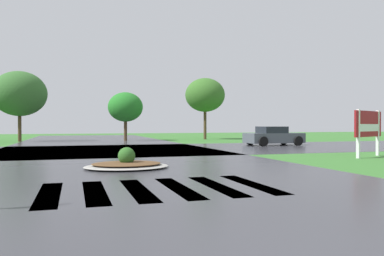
% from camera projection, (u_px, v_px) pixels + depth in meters
% --- Properties ---
extents(asphalt_roadway, '(11.92, 80.00, 0.01)m').
position_uv_depth(asphalt_roadway, '(130.00, 168.00, 12.51)').
color(asphalt_roadway, '#35353A').
rests_on(asphalt_roadway, ground).
extents(asphalt_cross_road, '(90.00, 10.73, 0.01)m').
position_uv_depth(asphalt_cross_road, '(107.00, 150.00, 21.15)').
color(asphalt_cross_road, '#35353A').
rests_on(asphalt_cross_road, ground).
extents(crosswalk_stripes, '(4.95, 3.07, 0.01)m').
position_uv_depth(crosswalk_stripes, '(158.00, 189.00, 8.39)').
color(crosswalk_stripes, white).
rests_on(crosswalk_stripes, ground).
extents(estate_billboard, '(2.45, 1.28, 2.06)m').
position_uv_depth(estate_billboard, '(368.00, 126.00, 16.74)').
color(estate_billboard, white).
rests_on(estate_billboard, ground).
extents(median_island, '(2.72, 2.24, 0.68)m').
position_uv_depth(median_island, '(127.00, 164.00, 12.38)').
color(median_island, '#9E9B93').
rests_on(median_island, ground).
extents(car_dark_suv, '(3.98, 2.12, 1.28)m').
position_uv_depth(car_dark_suv, '(273.00, 137.00, 26.13)').
color(car_dark_suv, '#4C545B').
rests_on(car_dark_suv, ground).
extents(background_treeline, '(35.50, 4.74, 5.89)m').
position_uv_depth(background_treeline, '(49.00, 97.00, 32.36)').
color(background_treeline, '#4C3823').
rests_on(background_treeline, ground).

